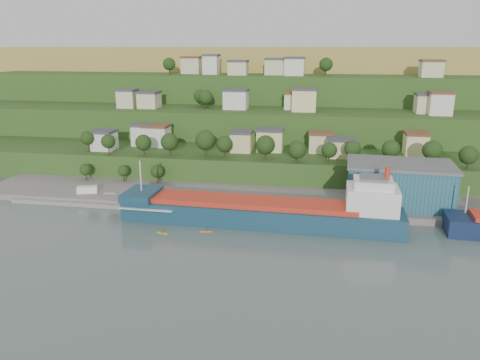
% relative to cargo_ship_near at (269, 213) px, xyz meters
% --- Properties ---
extents(ground, '(500.00, 500.00, 0.00)m').
position_rel_cargo_ship_near_xyz_m(ground, '(-8.06, -8.86, -3.21)').
color(ground, '#4E5F5A').
rests_on(ground, ground).
extents(quay, '(220.00, 26.00, 4.00)m').
position_rel_cargo_ship_near_xyz_m(quay, '(11.94, 19.14, -3.21)').
color(quay, slate).
rests_on(quay, ground).
extents(pebble_beach, '(40.00, 18.00, 2.40)m').
position_rel_cargo_ship_near_xyz_m(pebble_beach, '(-63.06, 13.14, -3.21)').
color(pebble_beach, slate).
rests_on(pebble_beach, ground).
extents(hillside, '(360.00, 210.60, 96.00)m').
position_rel_cargo_ship_near_xyz_m(hillside, '(-8.06, 159.86, -3.14)').
color(hillside, '#284719').
rests_on(hillside, ground).
extents(cargo_ship_near, '(78.60, 14.39, 20.13)m').
position_rel_cargo_ship_near_xyz_m(cargo_ship_near, '(0.00, 0.00, 0.00)').
color(cargo_ship_near, '#123846').
rests_on(cargo_ship_near, ground).
extents(warehouse, '(31.93, 20.55, 12.80)m').
position_rel_cargo_ship_near_xyz_m(warehouse, '(37.20, 18.54, 5.22)').
color(warehouse, '#1F4D5E').
rests_on(warehouse, quay).
extents(caravan, '(6.93, 4.54, 2.99)m').
position_rel_cargo_ship_near_xyz_m(caravan, '(-61.14, 12.56, -0.52)').
color(caravan, white).
rests_on(caravan, pebble_beach).
extents(dinghy, '(4.14, 1.83, 0.81)m').
position_rel_cargo_ship_near_xyz_m(dinghy, '(-53.79, 13.08, -1.61)').
color(dinghy, silver).
rests_on(dinghy, pebble_beach).
extents(kayak_orange, '(3.38, 1.19, 0.83)m').
position_rel_cargo_ship_near_xyz_m(kayak_orange, '(-15.97, -8.68, -2.97)').
color(kayak_orange, orange).
rests_on(kayak_orange, ground).
extents(kayak_yellow, '(3.41, 1.40, 0.84)m').
position_rel_cargo_ship_near_xyz_m(kayak_yellow, '(-27.16, -11.74, -2.97)').
color(kayak_yellow, gold).
rests_on(kayak_yellow, ground).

